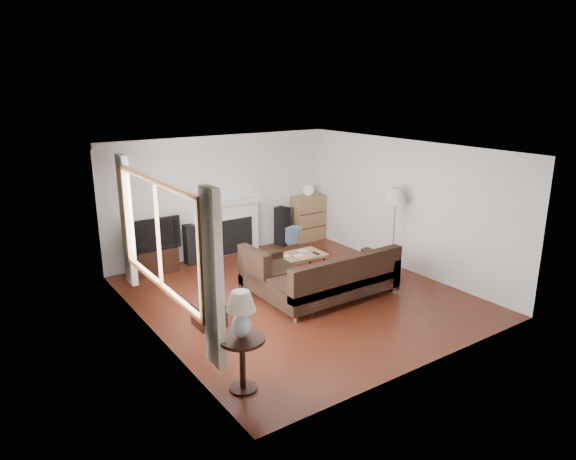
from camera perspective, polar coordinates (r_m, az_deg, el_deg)
room at (r=8.42m, az=1.15°, el=0.52°), size 5.10×5.60×2.54m
window at (r=7.06m, az=-14.25°, el=-0.51°), size 0.12×2.74×1.54m
curtain_near at (r=5.80m, az=-8.35°, el=-5.40°), size 0.10×0.35×2.10m
curtain_far at (r=8.51m, az=-17.47°, el=0.98°), size 0.10×0.35×2.10m
fireplace at (r=10.85m, az=-6.35°, el=0.27°), size 1.40×0.26×1.15m
tv_stand at (r=10.15m, az=-14.86°, el=-3.33°), size 0.93×0.42×0.46m
television at (r=9.98m, az=-15.08°, el=-0.38°), size 1.08×0.14×0.62m
speaker_left at (r=10.42m, az=-10.79°, el=-1.60°), size 0.23×0.28×0.80m
speaker_right at (r=11.42m, az=-0.65°, el=0.43°), size 0.31×0.34×0.87m
bookshelf at (r=11.77m, az=2.26°, el=1.35°), size 0.76×0.36×1.04m
globe_lamp at (r=11.63m, az=2.29°, el=4.42°), size 0.25×0.25×0.25m
sectional_sofa at (r=8.59m, az=5.17°, el=-5.26°), size 2.43×1.78×0.79m
coffee_table at (r=9.61m, az=0.93°, el=-3.98°), size 1.11×0.62×0.43m
footstool at (r=7.85m, az=-8.76°, el=-9.25°), size 0.43×0.43×0.35m
floor_lamp at (r=9.94m, az=11.67°, el=-0.00°), size 0.48×0.48×1.63m
side_table at (r=6.22m, az=-5.07°, el=-14.57°), size 0.54×0.54×0.68m
table_lamp at (r=5.93m, az=-5.22°, el=-9.39°), size 0.35×0.35×0.56m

